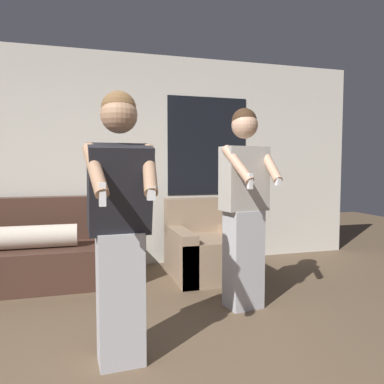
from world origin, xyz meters
name	(u,v)px	position (x,y,z in m)	size (l,w,h in m)	color
wall_back	(108,160)	(0.02, 3.07, 1.35)	(6.92, 0.07, 2.70)	beige
couch	(25,255)	(-0.91, 2.59, 0.32)	(2.14, 0.90, 0.92)	#472D23
armchair	(206,250)	(1.09, 2.35, 0.30)	(0.83, 0.92, 0.88)	#937A60
person_left	(120,226)	(-0.06, 0.62, 0.90)	(0.45, 0.51, 1.74)	#B2B2B7
person_right	(244,205)	(1.10, 1.31, 0.93)	(0.47, 0.50, 1.79)	#B2B2B7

